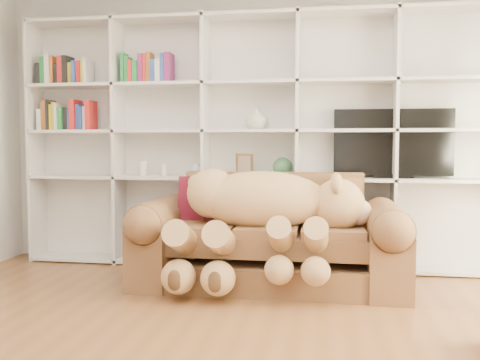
# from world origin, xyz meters

# --- Properties ---
(wall_back) EXTENTS (5.00, 0.02, 2.70)m
(wall_back) POSITION_xyz_m (0.00, 2.50, 1.35)
(wall_back) COLOR silver
(wall_back) RESTS_ON floor
(bookshelf) EXTENTS (4.43, 0.35, 2.40)m
(bookshelf) POSITION_xyz_m (-0.24, 2.36, 1.31)
(bookshelf) COLOR silver
(bookshelf) RESTS_ON floor
(sofa) EXTENTS (2.20, 0.95, 0.93)m
(sofa) POSITION_xyz_m (0.25, 1.68, 0.35)
(sofa) COLOR brown
(sofa) RESTS_ON floor
(teddy_bear) EXTENTS (1.59, 0.89, 0.92)m
(teddy_bear) POSITION_xyz_m (0.20, 1.49, 0.64)
(teddy_bear) COLOR tan
(teddy_bear) RESTS_ON sofa
(throw_pillow) EXTENTS (0.43, 0.27, 0.43)m
(throw_pillow) POSITION_xyz_m (-0.36, 1.83, 0.68)
(throw_pillow) COLOR #520E17
(throw_pillow) RESTS_ON sofa
(tv) EXTENTS (1.07, 0.18, 0.63)m
(tv) POSITION_xyz_m (1.31, 2.35, 1.18)
(tv) COLOR black
(tv) RESTS_ON bookshelf
(picture_frame) EXTENTS (0.17, 0.06, 0.21)m
(picture_frame) POSITION_xyz_m (-0.06, 2.30, 0.98)
(picture_frame) COLOR #513A1C
(picture_frame) RESTS_ON bookshelf
(green_vase) EXTENTS (0.18, 0.18, 0.18)m
(green_vase) POSITION_xyz_m (0.30, 2.30, 0.96)
(green_vase) COLOR #2F5B39
(green_vase) RESTS_ON bookshelf
(figurine_tall) EXTENTS (0.09, 0.09, 0.14)m
(figurine_tall) POSITION_xyz_m (-1.07, 2.30, 0.94)
(figurine_tall) COLOR beige
(figurine_tall) RESTS_ON bookshelf
(figurine_short) EXTENTS (0.07, 0.07, 0.11)m
(figurine_short) POSITION_xyz_m (-0.86, 2.30, 0.92)
(figurine_short) COLOR beige
(figurine_short) RESTS_ON bookshelf
(snow_globe) EXTENTS (0.12, 0.12, 0.12)m
(snow_globe) POSITION_xyz_m (-0.54, 2.30, 0.93)
(snow_globe) COLOR silver
(snow_globe) RESTS_ON bookshelf
(shelf_vase) EXTENTS (0.26, 0.26, 0.21)m
(shelf_vase) POSITION_xyz_m (0.05, 2.30, 1.42)
(shelf_vase) COLOR beige
(shelf_vase) RESTS_ON bookshelf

